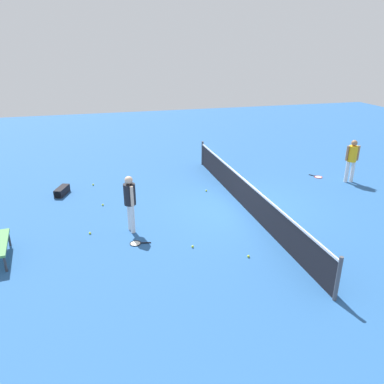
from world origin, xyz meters
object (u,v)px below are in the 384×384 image
tennis_racket_far_player (318,177)px  tennis_ball_stray_right (93,185)px  player_near_side (130,199)px  tennis_ball_baseline (206,191)px  tennis_ball_near_player (193,247)px  tennis_ball_by_net (90,233)px  player_far_side (352,157)px  equipment_bag (62,191)px  tennis_racket_near_player (136,243)px  tennis_ball_midcourt (103,205)px  tennis_ball_stray_left (248,256)px

tennis_racket_far_player → tennis_ball_stray_right: size_ratio=8.93×
player_near_side → tennis_ball_baseline: size_ratio=25.76×
tennis_ball_near_player → tennis_ball_by_net: 3.07m
player_far_side → tennis_ball_near_player: bearing=-65.4°
player_near_side → tennis_racket_far_player: size_ratio=2.89×
tennis_racket_far_player → tennis_ball_stray_right: tennis_ball_stray_right is taller
tennis_ball_near_player → equipment_bag: (-4.87, -3.62, 0.11)m
player_near_side → tennis_racket_far_player: (-2.77, 7.96, -1.00)m
tennis_racket_far_player → player_far_side: bearing=46.8°
tennis_racket_near_player → equipment_bag: 4.80m
tennis_ball_by_net → player_near_side: bearing=85.1°
tennis_ball_stray_right → tennis_ball_midcourt: bearing=7.6°
tennis_racket_near_player → tennis_ball_by_net: (-0.91, -1.23, 0.02)m
player_far_side → tennis_racket_near_player: size_ratio=2.82×
tennis_racket_far_player → equipment_bag: (-0.70, -10.10, 0.13)m
tennis_racket_near_player → tennis_ball_stray_left: (1.45, 2.70, 0.02)m
tennis_ball_by_net → tennis_ball_midcourt: bearing=167.4°
player_near_side → tennis_ball_near_player: (1.40, 1.47, -0.98)m
tennis_ball_midcourt → tennis_ball_by_net: bearing=-12.6°
tennis_racket_far_player → tennis_ball_stray_left: size_ratio=8.93×
player_near_side → tennis_racket_far_player: 8.48m
player_near_side → tennis_ball_stray_right: player_near_side is taller
tennis_racket_far_player → equipment_bag: size_ratio=0.70×
player_near_side → tennis_ball_midcourt: bearing=-160.2°
tennis_ball_by_net → tennis_ball_midcourt: 2.03m
equipment_bag → tennis_ball_near_player: bearing=36.6°
tennis_racket_far_player → tennis_ball_stray_right: bearing=-98.9°
tennis_racket_near_player → tennis_ball_near_player: (0.60, 1.44, 0.02)m
tennis_ball_near_player → tennis_ball_midcourt: (-3.49, -2.22, 0.00)m
tennis_ball_near_player → tennis_ball_baseline: 4.14m
tennis_racket_near_player → tennis_racket_far_player: size_ratio=1.02×
tennis_racket_far_player → player_near_side: bearing=-70.8°
equipment_bag → tennis_ball_stray_right: bearing=122.3°
player_far_side → tennis_ball_stray_right: bearing=-102.7°
player_near_side → tennis_ball_by_net: player_near_side is taller
equipment_bag → player_far_side: bearing=82.2°
tennis_ball_baseline → equipment_bag: (-1.04, -5.18, 0.11)m
player_far_side → tennis_ball_near_player: size_ratio=25.76×
tennis_ball_near_player → tennis_ball_by_net: size_ratio=1.00×
tennis_racket_near_player → tennis_ball_stray_right: (-4.98, -1.06, 0.02)m
tennis_racket_near_player → equipment_bag: equipment_bag is taller
tennis_racket_far_player → tennis_ball_stray_left: bearing=-46.1°
tennis_ball_midcourt → tennis_ball_stray_right: size_ratio=1.00×
tennis_ball_near_player → player_near_side: bearing=-133.7°
player_far_side → tennis_ball_baseline: 5.88m
tennis_ball_stray_right → tennis_ball_near_player: bearing=24.2°
tennis_ball_midcourt → tennis_ball_baseline: same height
player_far_side → equipment_bag: bearing=-97.8°
player_near_side → equipment_bag: player_near_side is taller
tennis_ball_midcourt → tennis_ball_stray_left: 5.57m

